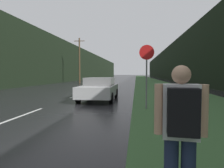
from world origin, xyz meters
name	(u,v)px	position (x,y,z in m)	size (l,w,h in m)	color
grass_verge	(151,82)	(7.17, 40.00, 0.01)	(6.00, 240.00, 0.02)	#33562D
lane_stripe_b	(23,115)	(0.00, 7.12, 0.00)	(0.12, 3.00, 0.01)	silver
lane_stripe_c	(77,96)	(0.00, 14.12, 0.00)	(0.12, 3.00, 0.01)	silver
lane_stripe_d	(96,89)	(0.00, 21.12, 0.00)	(0.12, 3.00, 0.01)	silver
lane_stripe_e	(106,85)	(0.00, 28.12, 0.00)	(0.12, 3.00, 0.01)	silver
treeline_far_side	(80,64)	(-10.17, 50.00, 4.00)	(2.00, 140.00, 8.01)	black
treeline_near_side	(173,63)	(13.17, 50.00, 4.22)	(2.00, 140.00, 8.45)	black
utility_pole_far	(79,60)	(-5.25, 33.02, 3.95)	(1.80, 0.24, 7.65)	#4C3823
stop_sign	(147,70)	(4.80, 9.05, 1.77)	(0.67, 0.07, 2.90)	slate
hitchhiker_with_backpack	(181,129)	(4.85, 2.24, 0.98)	(0.59, 0.44, 1.70)	#1E2847
car_passing_near	(99,89)	(2.09, 11.96, 0.69)	(2.03, 4.31, 1.37)	#BCBCBC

